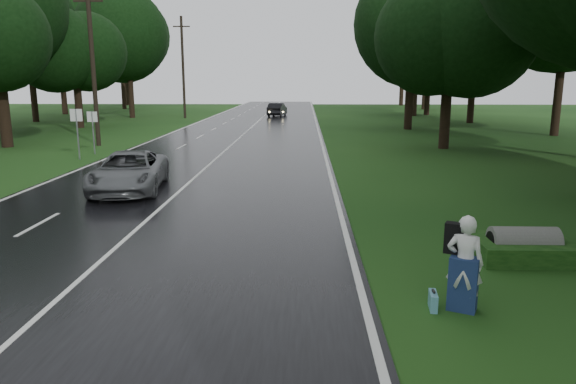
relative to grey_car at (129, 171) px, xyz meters
name	(u,v)px	position (x,y,z in m)	size (l,w,h in m)	color
ground	(117,248)	(1.90, -6.81, -0.76)	(160.00, 160.00, 0.00)	#1D4414
road	(229,147)	(1.90, 13.19, -0.74)	(12.00, 140.00, 0.04)	black
lane_center	(229,147)	(1.90, 13.19, -0.72)	(0.12, 140.00, 0.01)	silver
grey_car	(129,171)	(0.00, 0.00, 0.00)	(2.40, 5.21, 1.45)	#565A5C
far_car	(277,110)	(3.41, 41.80, 0.02)	(1.58, 4.53, 1.49)	black
hitchhiker	(464,266)	(9.45, -10.17, 0.07)	(0.77, 0.75, 1.79)	silver
suitcase	(433,301)	(8.93, -10.17, -0.60)	(0.13, 0.45, 0.32)	#5493A6
culvert	(522,258)	(11.70, -7.27, -0.76)	(0.77, 0.77, 1.53)	slate
utility_pole_mid	(99,146)	(-6.60, 13.97, -0.76)	(1.80, 0.28, 9.78)	black
utility_pole_far	(185,118)	(-6.60, 38.83, -0.76)	(1.80, 0.28, 10.75)	black
road_sign_a	(80,159)	(-5.30, 7.97, -0.76)	(0.63, 0.10, 2.64)	white
road_sign_b	(95,154)	(-5.30, 10.03, -0.76)	(0.57, 0.10, 2.39)	white
tree_left_d	(8,147)	(-12.03, 13.07, -0.76)	(7.93, 7.93, 12.39)	black
tree_left_e	(81,128)	(-13.14, 26.66, -0.76)	(7.51, 7.51, 11.74)	black
tree_left_f	(132,118)	(-12.56, 39.14, -0.76)	(9.67, 9.67, 15.11)	black
tree_right_d	(443,148)	(15.08, 13.21, -0.76)	(7.65, 7.65, 11.95)	black
tree_right_e	(408,129)	(15.34, 26.07, -0.76)	(9.06, 9.06, 14.16)	black
tree_right_f	(414,116)	(19.33, 43.52, -0.76)	(8.54, 8.54, 13.34)	black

